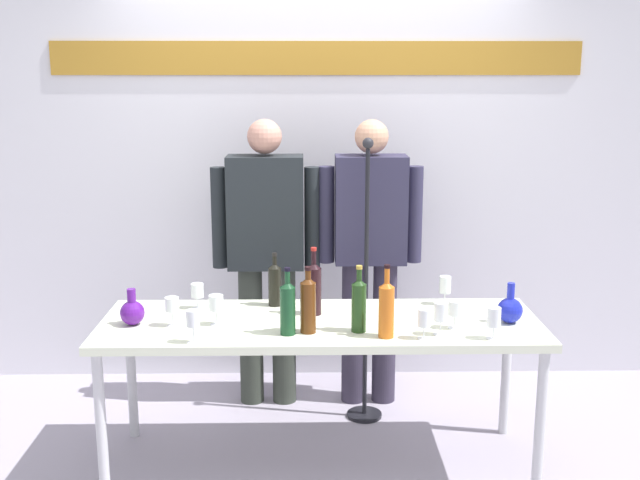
{
  "coord_description": "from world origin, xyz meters",
  "views": [
    {
      "loc": [
        -0.06,
        -3.56,
        1.95
      ],
      "look_at": [
        0.0,
        0.15,
        1.13
      ],
      "focal_mm": 42.93,
      "sensor_mm": 36.0,
      "label": 1
    }
  ],
  "objects_px": {
    "decanter_blue_right": "(510,309)",
    "wine_glass_left_3": "(172,305)",
    "wine_glass_left_1": "(216,303)",
    "wine_glass_right_1": "(424,319)",
    "display_table": "(321,332)",
    "wine_bottle_4": "(314,287)",
    "wine_bottle_0": "(275,283)",
    "wine_glass_left_2": "(193,319)",
    "wine_bottle_2": "(308,303)",
    "microphone_stand": "(366,327)",
    "wine_bottle_5": "(288,306)",
    "presenter_right": "(370,245)",
    "wine_bottle_3": "(386,307)",
    "wine_glass_left_0": "(197,291)",
    "wine_bottle_1": "(359,303)",
    "wine_glass_right_3": "(445,285)",
    "decanter_blue_left": "(132,312)",
    "presenter_left": "(266,245)",
    "wine_glass_right_2": "(441,313)",
    "wine_glass_right_4": "(455,309)",
    "wine_glass_right_0": "(494,318)"
  },
  "relations": [
    {
      "from": "wine_glass_left_1",
      "to": "decanter_blue_right",
      "type": "bearing_deg",
      "value": 0.3
    },
    {
      "from": "wine_glass_left_3",
      "to": "wine_bottle_0",
      "type": "bearing_deg",
      "value": 34.1
    },
    {
      "from": "decanter_blue_right",
      "to": "wine_bottle_0",
      "type": "distance_m",
      "value": 1.19
    },
    {
      "from": "decanter_blue_left",
      "to": "decanter_blue_right",
      "type": "distance_m",
      "value": 1.82
    },
    {
      "from": "display_table",
      "to": "presenter_left",
      "type": "bearing_deg",
      "value": 111.76
    },
    {
      "from": "wine_glass_left_1",
      "to": "wine_glass_left_2",
      "type": "xyz_separation_m",
      "value": [
        -0.07,
        -0.25,
        0.0
      ]
    },
    {
      "from": "decanter_blue_right",
      "to": "wine_glass_left_3",
      "type": "bearing_deg",
      "value": -179.17
    },
    {
      "from": "wine_bottle_2",
      "to": "wine_glass_right_1",
      "type": "distance_m",
      "value": 0.54
    },
    {
      "from": "presenter_right",
      "to": "wine_bottle_3",
      "type": "xyz_separation_m",
      "value": [
        -0.01,
        -0.99,
        -0.06
      ]
    },
    {
      "from": "wine_bottle_2",
      "to": "microphone_stand",
      "type": "xyz_separation_m",
      "value": [
        0.32,
        0.69,
        -0.36
      ]
    },
    {
      "from": "decanter_blue_right",
      "to": "microphone_stand",
      "type": "distance_m",
      "value": 0.91
    },
    {
      "from": "wine_bottle_3",
      "to": "wine_bottle_4",
      "type": "bearing_deg",
      "value": 133.63
    },
    {
      "from": "display_table",
      "to": "wine_glass_left_3",
      "type": "relative_size",
      "value": 15.06
    },
    {
      "from": "wine_glass_right_1",
      "to": "wine_glass_left_3",
      "type": "bearing_deg",
      "value": 170.34
    },
    {
      "from": "decanter_blue_right",
      "to": "wine_glass_left_3",
      "type": "relative_size",
      "value": 1.4
    },
    {
      "from": "wine_glass_right_0",
      "to": "wine_glass_right_2",
      "type": "distance_m",
      "value": 0.24
    },
    {
      "from": "wine_glass_left_3",
      "to": "presenter_right",
      "type": "bearing_deg",
      "value": 39.13
    },
    {
      "from": "decanter_blue_left",
      "to": "wine_glass_left_1",
      "type": "bearing_deg",
      "value": -1.05
    },
    {
      "from": "display_table",
      "to": "wine_bottle_3",
      "type": "xyz_separation_m",
      "value": [
        0.3,
        -0.24,
        0.2
      ]
    },
    {
      "from": "wine_bottle_2",
      "to": "wine_glass_left_3",
      "type": "relative_size",
      "value": 2.22
    },
    {
      "from": "wine_bottle_3",
      "to": "wine_glass_left_0",
      "type": "bearing_deg",
      "value": 154.15
    },
    {
      "from": "display_table",
      "to": "wine_glass_right_4",
      "type": "height_order",
      "value": "wine_glass_right_4"
    },
    {
      "from": "wine_bottle_0",
      "to": "wine_glass_right_3",
      "type": "bearing_deg",
      "value": 0.02
    },
    {
      "from": "presenter_right",
      "to": "wine_glass_left_0",
      "type": "xyz_separation_m",
      "value": [
        -0.93,
        -0.54,
        -0.11
      ]
    },
    {
      "from": "decanter_blue_left",
      "to": "wine_glass_left_0",
      "type": "relative_size",
      "value": 1.35
    },
    {
      "from": "wine_bottle_0",
      "to": "wine_bottle_4",
      "type": "distance_m",
      "value": 0.25
    },
    {
      "from": "display_table",
      "to": "decanter_blue_left",
      "type": "distance_m",
      "value": 0.91
    },
    {
      "from": "decanter_blue_right",
      "to": "wine_bottle_3",
      "type": "bearing_deg",
      "value": -162.57
    },
    {
      "from": "wine_bottle_0",
      "to": "wine_bottle_3",
      "type": "relative_size",
      "value": 0.82
    },
    {
      "from": "wine_bottle_0",
      "to": "wine_glass_right_1",
      "type": "relative_size",
      "value": 1.99
    },
    {
      "from": "wine_bottle_1",
      "to": "wine_bottle_3",
      "type": "xyz_separation_m",
      "value": [
        0.12,
        -0.08,
        0.01
      ]
    },
    {
      "from": "wine_bottle_2",
      "to": "wine_glass_right_1",
      "type": "xyz_separation_m",
      "value": [
        0.53,
        -0.1,
        -0.04
      ]
    },
    {
      "from": "wine_bottle_0",
      "to": "wine_glass_right_2",
      "type": "xyz_separation_m",
      "value": [
        0.78,
        -0.47,
        -0.01
      ]
    },
    {
      "from": "wine_bottle_2",
      "to": "wine_bottle_1",
      "type": "bearing_deg",
      "value": 2.3
    },
    {
      "from": "wine_bottle_3",
      "to": "wine_glass_left_0",
      "type": "xyz_separation_m",
      "value": [
        -0.92,
        0.45,
        -0.05
      ]
    },
    {
      "from": "wine_glass_right_2",
      "to": "wine_glass_right_1",
      "type": "bearing_deg",
      "value": -148.01
    },
    {
      "from": "decanter_blue_right",
      "to": "wine_glass_right_1",
      "type": "relative_size",
      "value": 1.41
    },
    {
      "from": "wine_glass_left_1",
      "to": "wine_glass_left_2",
      "type": "relative_size",
      "value": 0.96
    },
    {
      "from": "wine_glass_left_2",
      "to": "wine_glass_left_1",
      "type": "bearing_deg",
      "value": 73.26
    },
    {
      "from": "wine_bottle_4",
      "to": "wine_bottle_5",
      "type": "height_order",
      "value": "wine_bottle_4"
    },
    {
      "from": "wine_bottle_3",
      "to": "wine_glass_left_2",
      "type": "bearing_deg",
      "value": -175.92
    },
    {
      "from": "wine_bottle_4",
      "to": "wine_glass_left_3",
      "type": "relative_size",
      "value": 2.41
    },
    {
      "from": "display_table",
      "to": "decanter_blue_right",
      "type": "bearing_deg",
      "value": -2.71
    },
    {
      "from": "wine_bottle_4",
      "to": "wine_bottle_5",
      "type": "xyz_separation_m",
      "value": [
        -0.12,
        -0.3,
        -0.01
      ]
    },
    {
      "from": "wine_glass_left_1",
      "to": "wine_glass_right_1",
      "type": "height_order",
      "value": "wine_glass_left_1"
    },
    {
      "from": "wine_bottle_4",
      "to": "wine_glass_right_3",
      "type": "relative_size",
      "value": 2.27
    },
    {
      "from": "decanter_blue_right",
      "to": "wine_bottle_5",
      "type": "distance_m",
      "value": 1.08
    },
    {
      "from": "wine_glass_right_1",
      "to": "wine_glass_left_0",
      "type": "bearing_deg",
      "value": 156.45
    },
    {
      "from": "decanter_blue_left",
      "to": "wine_bottle_3",
      "type": "xyz_separation_m",
      "value": [
        1.2,
        -0.19,
        0.08
      ]
    },
    {
      "from": "wine_glass_right_1",
      "to": "wine_glass_right_3",
      "type": "bearing_deg",
      "value": 70.19
    }
  ]
}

